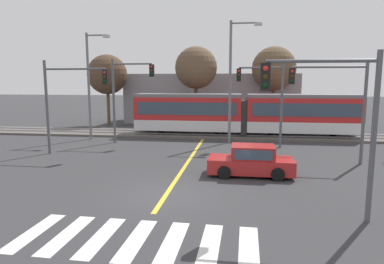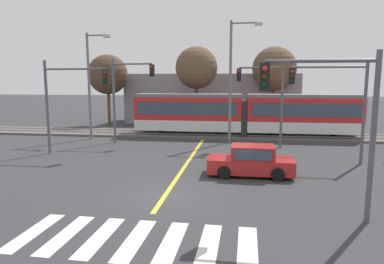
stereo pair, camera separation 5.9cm
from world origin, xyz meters
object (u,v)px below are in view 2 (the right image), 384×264
object	(u,v)px
light_rail_tram	(244,113)
traffic_light_far_left	(127,88)
bare_tree_far_west	(108,75)
traffic_light_near_right	(332,109)
street_lamp_centre	(233,75)
traffic_light_mid_left	(68,93)
street_lamp_west	(91,80)
bare_tree_west	(196,68)
traffic_light_mid_right	(337,95)
traffic_light_far_right	(266,92)
sedan_crossing	(251,162)
bare_tree_east	(274,69)

from	to	relation	value
light_rail_tram	traffic_light_far_left	world-z (taller)	traffic_light_far_left
light_rail_tram	bare_tree_far_west	size ratio (longest dim) A/B	2.48
traffic_light_near_right	bare_tree_far_west	distance (m)	28.64
bare_tree_far_west	street_lamp_centre	bearing A→B (deg)	-33.03
traffic_light_mid_left	street_lamp_west	size ratio (longest dim) A/B	0.71
street_lamp_west	bare_tree_west	bearing A→B (deg)	42.95
light_rail_tram	traffic_light_far_left	bearing A→B (deg)	-154.03
street_lamp_centre	light_rail_tram	bearing A→B (deg)	73.34
traffic_light_mid_right	street_lamp_centre	xyz separation A→B (m)	(-5.95, 5.88, 1.23)
bare_tree_west	traffic_light_far_right	bearing A→B (deg)	-54.66
sedan_crossing	street_lamp_centre	bearing A→B (deg)	97.37
traffic_light_far_right	light_rail_tram	bearing A→B (deg)	107.76
light_rail_tram	sedan_crossing	bearing A→B (deg)	-88.71
traffic_light_far_left	bare_tree_west	world-z (taller)	bare_tree_west
street_lamp_west	bare_tree_east	distance (m)	17.54
light_rail_tram	traffic_light_near_right	size ratio (longest dim) A/B	3.29
traffic_light_mid_right	street_lamp_centre	size ratio (longest dim) A/B	0.64
light_rail_tram	bare_tree_east	size ratio (longest dim) A/B	2.29
sedan_crossing	traffic_light_mid_left	size ratio (longest dim) A/B	0.71
traffic_light_near_right	bare_tree_far_west	bearing A→B (deg)	126.24
traffic_light_mid_left	street_lamp_west	bearing A→B (deg)	100.49
bare_tree_east	sedan_crossing	bearing A→B (deg)	-98.13
traffic_light_far_right	bare_tree_west	xyz separation A→B (m)	(-6.07, 8.57, 2.00)
traffic_light_near_right	traffic_light_mid_left	distance (m)	16.28
bare_tree_east	traffic_light_far_left	bearing A→B (deg)	-138.64
street_lamp_centre	traffic_light_far_left	bearing A→B (deg)	-171.08
traffic_light_far_left	street_lamp_centre	xyz separation A→B (m)	(7.87, 1.23, 0.98)
traffic_light_mid_right	bare_tree_east	size ratio (longest dim) A/B	0.72
sedan_crossing	bare_tree_east	distance (m)	19.07
traffic_light_far_right	street_lamp_centre	xyz separation A→B (m)	(-2.36, 1.49, 1.21)
traffic_light_near_right	street_lamp_west	world-z (taller)	street_lamp_west
bare_tree_east	street_lamp_centre	bearing A→B (deg)	-112.74
traffic_light_near_right	bare_tree_west	distance (m)	22.79
traffic_light_near_right	bare_tree_east	bearing A→B (deg)	89.55
traffic_light_mid_left	traffic_light_far_right	world-z (taller)	traffic_light_mid_left
street_lamp_west	traffic_light_mid_right	bearing A→B (deg)	-19.03
light_rail_tram	traffic_light_far_left	size ratio (longest dim) A/B	2.91
sedan_crossing	traffic_light_far_left	distance (m)	12.51
traffic_light_mid_left	traffic_light_far_right	bearing A→B (deg)	18.70
traffic_light_far_right	street_lamp_centre	distance (m)	3.04
traffic_light_mid_left	bare_tree_east	distance (m)	20.41
sedan_crossing	traffic_light_mid_right	world-z (taller)	traffic_light_mid_right
traffic_light_far_left	traffic_light_mid_right	xyz separation A→B (m)	(13.82, -4.65, -0.25)
traffic_light_mid_right	street_lamp_west	bearing A→B (deg)	160.97
light_rail_tram	traffic_light_mid_right	size ratio (longest dim) A/B	3.20
traffic_light_far_right	traffic_light_mid_right	world-z (taller)	traffic_light_far_right
traffic_light_mid_left	bare_tree_east	size ratio (longest dim) A/B	0.74
traffic_light_mid_right	bare_tree_west	bearing A→B (deg)	126.72
street_lamp_centre	traffic_light_mid_left	bearing A→B (deg)	-150.60
traffic_light_mid_left	traffic_light_far_left	size ratio (longest dim) A/B	0.94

